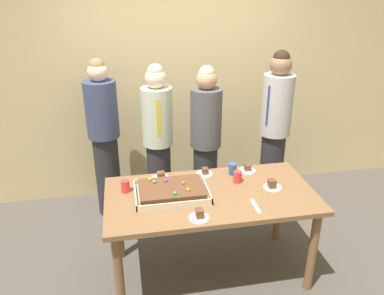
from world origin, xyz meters
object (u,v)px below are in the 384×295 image
at_px(plated_slice_far_left, 199,216).
at_px(person_serving_front, 206,143).
at_px(plated_slice_far_right, 205,173).
at_px(cake_server_utensil, 256,206).
at_px(person_striped_tie_right, 104,138).
at_px(person_far_right_suit, 275,131).
at_px(plated_slice_center_front, 161,177).
at_px(drink_cup_middle, 233,169).
at_px(sheet_cake, 171,191).
at_px(plated_slice_near_right, 247,169).
at_px(plated_slice_near_left, 272,185).
at_px(person_green_shirt_behind, 158,142).
at_px(drink_cup_nearest, 125,186).
at_px(drink_cup_far_end, 238,177).
at_px(party_table, 211,204).

xyz_separation_m(plated_slice_far_left, person_serving_front, (0.31, 1.18, 0.05)).
bearing_deg(plated_slice_far_right, cake_server_utensil, -64.98).
xyz_separation_m(person_striped_tie_right, person_far_right_suit, (1.74, -0.26, 0.05)).
bearing_deg(plated_slice_center_front, person_serving_front, 46.45).
bearing_deg(drink_cup_middle, person_far_right_suit, 43.58).
bearing_deg(person_serving_front, plated_slice_far_right, 15.73).
bearing_deg(person_far_right_suit, plated_slice_center_front, -11.24).
bearing_deg(person_far_right_suit, sheet_cake, -0.01).
height_order(plated_slice_far_left, drink_cup_middle, drink_cup_middle).
height_order(plated_slice_near_right, person_serving_front, person_serving_front).
xyz_separation_m(plated_slice_near_left, plated_slice_far_left, (-0.68, -0.31, -0.00)).
relative_size(plated_slice_far_left, drink_cup_middle, 1.50).
height_order(plated_slice_far_right, plated_slice_center_front, plated_slice_center_front).
relative_size(sheet_cake, person_green_shirt_behind, 0.35).
height_order(plated_slice_far_left, person_far_right_suit, person_far_right_suit).
xyz_separation_m(drink_cup_middle, person_striped_tie_right, (-1.12, 0.85, 0.04)).
height_order(cake_server_utensil, person_striped_tie_right, person_striped_tie_right).
distance_m(plated_slice_far_right, drink_cup_middle, 0.25).
xyz_separation_m(plated_slice_near_right, cake_server_utensil, (-0.12, -0.57, -0.01)).
bearing_deg(sheet_cake, plated_slice_near_left, -2.55).
distance_m(plated_slice_center_front, person_serving_front, 0.75).
bearing_deg(person_striped_tie_right, person_serving_front, 48.56).
xyz_separation_m(plated_slice_near_left, person_green_shirt_behind, (-0.84, 0.93, 0.06)).
relative_size(sheet_cake, cake_server_utensil, 2.89).
relative_size(drink_cup_nearest, person_serving_front, 0.06).
xyz_separation_m(plated_slice_far_left, person_far_right_suit, (1.04, 1.20, 0.12)).
bearing_deg(person_far_right_suit, cake_server_utensil, 26.92).
height_order(drink_cup_far_end, cake_server_utensil, drink_cup_far_end).
bearing_deg(person_far_right_suit, drink_cup_nearest, -10.51).
xyz_separation_m(drink_cup_middle, person_far_right_suit, (0.62, 0.59, 0.09)).
bearing_deg(plated_slice_near_left, person_striped_tie_right, 140.16).
height_order(plated_slice_far_right, person_green_shirt_behind, person_green_shirt_behind).
bearing_deg(drink_cup_far_end, plated_slice_near_left, -31.59).
bearing_deg(cake_server_utensil, plated_slice_center_front, 139.19).
relative_size(sheet_cake, drink_cup_far_end, 5.77).
distance_m(sheet_cake, person_green_shirt_behind, 0.90).
bearing_deg(drink_cup_middle, plated_slice_far_right, 172.11).
bearing_deg(person_striped_tie_right, plated_slice_near_left, 24.11).
distance_m(plated_slice_near_left, drink_cup_middle, 0.39).
distance_m(plated_slice_center_front, person_striped_tie_right, 0.96).
relative_size(plated_slice_near_left, cake_server_utensil, 0.75).
bearing_deg(drink_cup_nearest, cake_server_utensil, -23.01).
relative_size(party_table, plated_slice_near_left, 11.23).
xyz_separation_m(person_serving_front, person_green_shirt_behind, (-0.47, 0.06, 0.02)).
bearing_deg(plated_slice_far_left, plated_slice_near_right, 48.32).
distance_m(drink_cup_middle, cake_server_utensil, 0.54).
bearing_deg(plated_slice_far_left, party_table, 63.45).
xyz_separation_m(party_table, plated_slice_far_right, (0.02, 0.33, 0.12)).
relative_size(person_green_shirt_behind, person_striped_tie_right, 0.98).
relative_size(plated_slice_far_right, drink_cup_far_end, 1.50).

